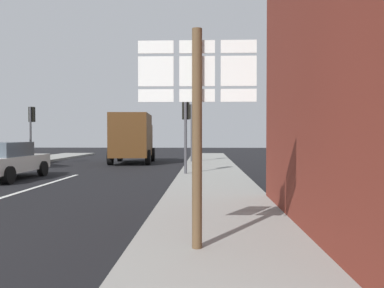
{
  "coord_description": "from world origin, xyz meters",
  "views": [
    {
      "loc": [
        5.6,
        -4.28,
        1.71
      ],
      "look_at": [
        5.02,
        12.88,
        1.34
      ],
      "focal_mm": 35.23,
      "sensor_mm": 36.0,
      "label": 1
    }
  ],
  "objects_px": {
    "route_sign_post": "(197,115)",
    "traffic_light_far_right": "(192,120)",
    "delivery_truck": "(132,137)",
    "traffic_light_far_left": "(32,122)",
    "traffic_light_near_right": "(186,118)",
    "sedan_far": "(4,160)"
  },
  "relations": [
    {
      "from": "sedan_far",
      "to": "delivery_truck",
      "type": "relative_size",
      "value": 0.83
    },
    {
      "from": "delivery_truck",
      "to": "traffic_light_near_right",
      "type": "relative_size",
      "value": 1.55
    },
    {
      "from": "route_sign_post",
      "to": "traffic_light_far_right",
      "type": "xyz_separation_m",
      "value": [
        -0.69,
        17.91,
        0.7
      ]
    },
    {
      "from": "sedan_far",
      "to": "traffic_light_near_right",
      "type": "bearing_deg",
      "value": 11.53
    },
    {
      "from": "delivery_truck",
      "to": "route_sign_post",
      "type": "relative_size",
      "value": 1.6
    },
    {
      "from": "traffic_light_near_right",
      "to": "traffic_light_far_right",
      "type": "relative_size",
      "value": 0.91
    },
    {
      "from": "sedan_far",
      "to": "traffic_light_far_right",
      "type": "relative_size",
      "value": 1.16
    },
    {
      "from": "traffic_light_near_right",
      "to": "traffic_light_far_right",
      "type": "xyz_separation_m",
      "value": [
        0.0,
        7.38,
        0.25
      ]
    },
    {
      "from": "delivery_truck",
      "to": "traffic_light_far_left",
      "type": "bearing_deg",
      "value": -169.8
    },
    {
      "from": "delivery_truck",
      "to": "traffic_light_far_left",
      "type": "relative_size",
      "value": 1.48
    },
    {
      "from": "route_sign_post",
      "to": "delivery_truck",
      "type": "bearing_deg",
      "value": 103.67
    },
    {
      "from": "traffic_light_far_left",
      "to": "traffic_light_near_right",
      "type": "bearing_deg",
      "value": -34.02
    },
    {
      "from": "delivery_truck",
      "to": "sedan_far",
      "type": "bearing_deg",
      "value": -110.14
    },
    {
      "from": "delivery_truck",
      "to": "traffic_light_far_right",
      "type": "height_order",
      "value": "traffic_light_far_right"
    },
    {
      "from": "traffic_light_near_right",
      "to": "route_sign_post",
      "type": "bearing_deg",
      "value": -86.26
    },
    {
      "from": "sedan_far",
      "to": "route_sign_post",
      "type": "height_order",
      "value": "route_sign_post"
    },
    {
      "from": "traffic_light_far_right",
      "to": "delivery_truck",
      "type": "bearing_deg",
      "value": 177.4
    },
    {
      "from": "sedan_far",
      "to": "route_sign_post",
      "type": "bearing_deg",
      "value": -49.82
    },
    {
      "from": "sedan_far",
      "to": "route_sign_post",
      "type": "distance_m",
      "value": 11.98
    },
    {
      "from": "traffic_light_far_left",
      "to": "traffic_light_near_right",
      "type": "height_order",
      "value": "traffic_light_far_left"
    },
    {
      "from": "route_sign_post",
      "to": "traffic_light_far_right",
      "type": "height_order",
      "value": "traffic_light_far_right"
    },
    {
      "from": "traffic_light_far_left",
      "to": "traffic_light_near_right",
      "type": "xyz_separation_m",
      "value": [
        9.61,
        -6.48,
        -0.11
      ]
    }
  ]
}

